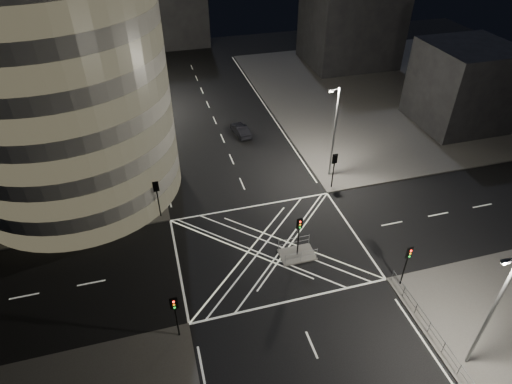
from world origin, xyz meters
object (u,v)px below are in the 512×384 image
object	(u,v)px
street_lamp_right_far	(334,130)
sedan	(241,130)
traffic_signal_island	(299,230)
traffic_signal_nl	(175,310)
traffic_signal_fr	(334,164)
street_lamp_right_near	(492,310)
traffic_signal_fl	(157,193)
street_lamp_left_far	(133,74)
central_island	(297,255)
street_lamp_left_near	(142,141)
traffic_signal_nr	(407,259)

from	to	relation	value
street_lamp_right_far	sedan	bearing A→B (deg)	122.09
traffic_signal_island	traffic_signal_nl	bearing A→B (deg)	-153.86
traffic_signal_nl	street_lamp_right_far	size ratio (longest dim) A/B	0.40
traffic_signal_nl	traffic_signal_fr	distance (m)	22.24
traffic_signal_island	street_lamp_right_near	world-z (taller)	street_lamp_right_near
traffic_signal_fr	street_lamp_right_far	size ratio (longest dim) A/B	0.40
traffic_signal_fl	sedan	xyz separation A→B (m)	(11.19, 13.44, -2.24)
traffic_signal_island	street_lamp_right_near	size ratio (longest dim) A/B	0.40
traffic_signal_island	street_lamp_right_far	world-z (taller)	street_lamp_right_far
traffic_signal_nl	street_lamp_left_far	bearing A→B (deg)	90.99
central_island	street_lamp_right_near	xyz separation A→B (m)	(7.44, -12.50, 5.47)
traffic_signal_fl	street_lamp_left_far	xyz separation A→B (m)	(-0.64, 23.20, 2.63)
traffic_signal_fl	street_lamp_right_far	bearing A→B (deg)	6.88
street_lamp_right_far	street_lamp_left_near	bearing A→B (deg)	170.97
traffic_signal_nl	street_lamp_left_near	distance (m)	18.99
central_island	traffic_signal_nr	xyz separation A→B (m)	(6.80, -5.30, 2.84)
street_lamp_left_far	traffic_signal_nr	bearing A→B (deg)	-63.64
traffic_signal_island	traffic_signal_nr	bearing A→B (deg)	-37.93
central_island	sedan	world-z (taller)	sedan
traffic_signal_fl	sedan	distance (m)	17.63
street_lamp_left_far	sedan	world-z (taller)	street_lamp_left_far
central_island	street_lamp_right_near	distance (m)	15.54
traffic_signal_fl	traffic_signal_island	bearing A→B (deg)	-37.54
traffic_signal_island	street_lamp_left_far	xyz separation A→B (m)	(-11.44, 31.50, 2.63)
sedan	street_lamp_right_far	bearing A→B (deg)	114.82
street_lamp_left_near	sedan	bearing A→B (deg)	34.86
traffic_signal_fr	traffic_signal_island	bearing A→B (deg)	-129.33
central_island	traffic_signal_fr	xyz separation A→B (m)	(6.80, 8.30, 2.84)
street_lamp_right_near	street_lamp_left_far	bearing A→B (deg)	113.21
central_island	traffic_signal_nr	bearing A→B (deg)	-37.93
central_island	traffic_signal_nl	bearing A→B (deg)	-153.86
central_island	sedan	distance (m)	21.75
sedan	traffic_signal_island	bearing A→B (deg)	81.71
traffic_signal_fl	traffic_signal_nr	xyz separation A→B (m)	(17.60, -13.60, 0.00)
street_lamp_left_near	traffic_signal_fl	bearing A→B (deg)	-83.03
traffic_signal_fr	sedan	distance (m)	15.06
traffic_signal_fr	street_lamp_right_near	world-z (taller)	street_lamp_right_near
central_island	traffic_signal_nl	distance (m)	12.36
central_island	street_lamp_right_far	bearing A→B (deg)	54.70
traffic_signal_fl	traffic_signal_island	world-z (taller)	same
traffic_signal_island	street_lamp_right_far	bearing A→B (deg)	54.70
street_lamp_left_far	sedan	size ratio (longest dim) A/B	2.45
street_lamp_left_near	street_lamp_right_far	world-z (taller)	same
traffic_signal_island	street_lamp_left_near	xyz separation A→B (m)	(-11.44, 13.50, 2.63)
street_lamp_left_far	street_lamp_right_near	xyz separation A→B (m)	(18.87, -44.00, 0.00)
traffic_signal_fl	street_lamp_right_near	size ratio (longest dim) A/B	0.40
traffic_signal_nr	traffic_signal_island	size ratio (longest dim) A/B	1.00
traffic_signal_fl	street_lamp_right_near	distance (m)	27.79
street_lamp_left_far	traffic_signal_fl	bearing A→B (deg)	-88.43
street_lamp_left_far	sedan	xyz separation A→B (m)	(11.83, -9.76, -4.87)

